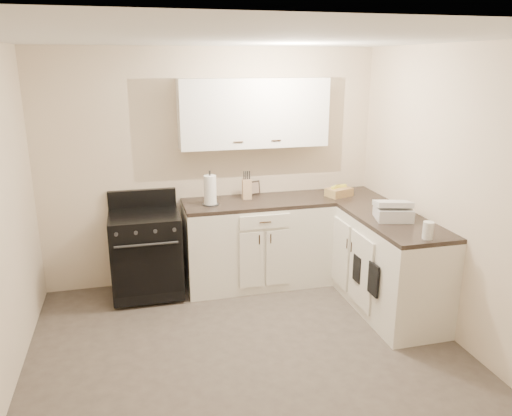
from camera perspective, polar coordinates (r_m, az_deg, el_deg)
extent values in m
plane|color=#473F38|center=(4.23, -0.38, -17.37)|extent=(3.60, 3.60, 0.00)
plane|color=white|center=(3.52, -0.45, 18.87)|extent=(3.60, 3.60, 0.00)
plane|color=beige|center=(5.39, -5.06, 4.57)|extent=(3.60, 0.00, 3.60)
plane|color=beige|center=(4.45, 22.68, 0.83)|extent=(0.00, 3.60, 3.60)
plane|color=beige|center=(2.12, 11.85, -15.09)|extent=(3.60, 0.00, 3.60)
cube|color=silver|center=(5.42, 0.13, -4.13)|extent=(1.55, 0.60, 0.90)
cube|color=silver|center=(5.22, 13.52, -5.41)|extent=(0.60, 1.90, 0.90)
cube|color=black|center=(5.27, 0.13, 0.66)|extent=(1.55, 0.60, 0.04)
cube|color=black|center=(5.07, 13.87, -0.47)|extent=(0.60, 1.90, 0.04)
cube|color=white|center=(5.24, -0.28, 10.82)|extent=(1.55, 0.30, 0.70)
cube|color=black|center=(5.24, -12.42, -5.15)|extent=(0.70, 0.60, 0.84)
cube|color=tan|center=(5.31, -1.06, 2.19)|extent=(0.10, 0.09, 0.21)
cylinder|color=white|center=(5.09, -5.26, 2.03)|extent=(0.14, 0.14, 0.31)
cube|color=black|center=(5.50, -0.12, 2.34)|extent=(0.12, 0.07, 0.15)
cube|color=tan|center=(5.50, 9.47, 1.81)|extent=(0.31, 0.26, 0.09)
cube|color=silver|center=(4.80, 15.40, -0.56)|extent=(0.39, 0.37, 0.12)
cylinder|color=silver|center=(4.34, 19.06, -2.43)|extent=(0.10, 0.10, 0.15)
cube|color=black|center=(4.60, 13.28, -7.95)|extent=(0.02, 0.17, 0.30)
cube|color=black|center=(4.88, 11.48, -6.83)|extent=(0.02, 0.15, 0.26)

